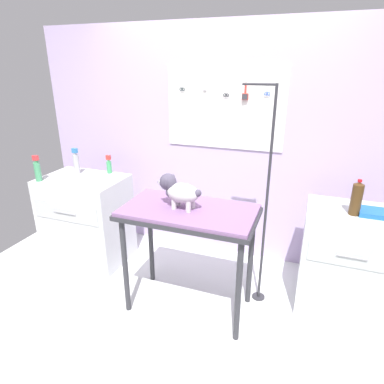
% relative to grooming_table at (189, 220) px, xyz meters
% --- Properties ---
extents(ground, '(4.40, 4.00, 0.04)m').
position_rel_grooming_table_xyz_m(ground, '(-0.02, -0.27, -0.82)').
color(ground, silver).
extents(rear_wall_panel, '(4.00, 0.11, 2.30)m').
position_rel_grooming_table_xyz_m(rear_wall_panel, '(-0.02, 1.00, 0.36)').
color(rear_wall_panel, '#BAA4CF').
rests_on(rear_wall_panel, ground).
extents(grooming_table, '(1.03, 0.57, 0.90)m').
position_rel_grooming_table_xyz_m(grooming_table, '(0.00, 0.00, 0.00)').
color(grooming_table, '#2D2D33').
rests_on(grooming_table, ground).
extents(grooming_arm, '(0.30, 0.11, 1.79)m').
position_rel_grooming_table_xyz_m(grooming_arm, '(0.53, 0.30, 0.04)').
color(grooming_arm, '#2D2D33').
rests_on(grooming_arm, ground).
extents(dog, '(0.36, 0.18, 0.26)m').
position_rel_grooming_table_xyz_m(dog, '(-0.08, -0.01, 0.24)').
color(dog, silver).
rests_on(dog, grooming_table).
extents(counter_left, '(0.80, 0.58, 0.88)m').
position_rel_grooming_table_xyz_m(counter_left, '(-1.25, 0.35, -0.35)').
color(counter_left, silver).
rests_on(counter_left, ground).
extents(cabinet_right, '(0.68, 0.54, 0.87)m').
position_rel_grooming_table_xyz_m(cabinet_right, '(1.18, 0.45, -0.36)').
color(cabinet_right, silver).
rests_on(cabinet_right, ground).
extents(pump_bottle_white, '(0.06, 0.06, 0.26)m').
position_rel_grooming_table_xyz_m(pump_bottle_white, '(-1.37, 0.45, 0.20)').
color(pump_bottle_white, '#AAAAB1').
rests_on(pump_bottle_white, counter_left).
extents(spray_bottle_tall, '(0.06, 0.06, 0.25)m').
position_rel_grooming_table_xyz_m(spray_bottle_tall, '(-1.57, 0.14, 0.19)').
color(spray_bottle_tall, '#469966').
rests_on(spray_bottle_tall, counter_left).
extents(spray_bottle_short, '(0.05, 0.05, 0.19)m').
position_rel_grooming_table_xyz_m(spray_bottle_short, '(-1.08, 0.58, 0.17)').
color(spray_bottle_short, '#3E9C5E').
rests_on(spray_bottle_short, counter_left).
extents(soda_bottle, '(0.08, 0.08, 0.27)m').
position_rel_grooming_table_xyz_m(soda_bottle, '(1.17, 0.38, 0.20)').
color(soda_bottle, '#472F15').
rests_on(soda_bottle, cabinet_right).
extents(supply_tray, '(0.24, 0.18, 0.04)m').
position_rel_grooming_table_xyz_m(supply_tray, '(1.32, 0.43, 0.09)').
color(supply_tray, blue).
rests_on(supply_tray, cabinet_right).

